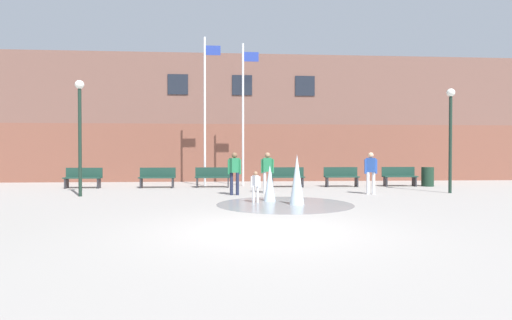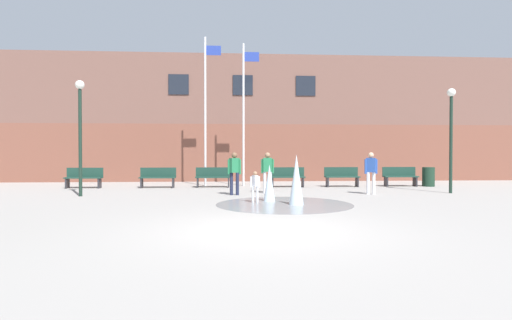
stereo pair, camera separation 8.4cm
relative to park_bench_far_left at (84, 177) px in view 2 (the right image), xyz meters
The scene contains 18 objects.
ground_plane 12.54m from the park_bench_far_left, 54.84° to the right, with size 100.00×100.00×0.00m, color gray.
library_building 10.38m from the park_bench_far_left, 43.29° to the left, with size 36.00×6.05×7.06m.
splash_fountain 10.20m from the park_bench_far_left, 36.20° to the right, with size 4.16×4.16×1.52m.
park_bench_far_left is the anchor object (origin of this frame).
park_bench_left_of_flagpoles 3.26m from the park_bench_far_left, ahead, with size 1.60×0.44×0.91m.
park_bench_under_left_flagpole 5.75m from the park_bench_far_left, ahead, with size 1.60×0.44×0.91m.
park_bench_under_right_flagpole 9.15m from the park_bench_far_left, ahead, with size 1.60×0.44×0.91m.
park_bench_near_trashcan 11.70m from the park_bench_far_left, ahead, with size 1.60×0.44×0.91m.
park_bench_far_right 14.51m from the park_bench_far_left, ahead, with size 1.60×0.44×0.91m.
teen_by_trashcan 8.47m from the park_bench_far_left, 19.35° to the right, with size 0.50×0.22×1.59m.
adult_watching 12.35m from the park_bench_far_left, 16.37° to the right, with size 0.50×0.35×1.59m.
child_running 9.28m from the park_bench_far_left, 38.00° to the right, with size 0.31×0.24×0.99m.
adult_near_bench 7.52m from the park_bench_far_left, 27.21° to the right, with size 0.50×0.35×1.59m.
flagpole_left 6.37m from the park_bench_far_left, ahead, with size 0.80×0.10×7.08m.
flagpole_right 7.91m from the park_bench_far_left, ahead, with size 0.80×0.10×6.81m.
lamp_post_left_lane 4.28m from the park_bench_far_left, 72.09° to the right, with size 0.32×0.32×4.18m.
lamp_post_right_lane 15.60m from the park_bench_far_left, 12.07° to the right, with size 0.32×0.32×4.08m.
trash_can 15.84m from the park_bench_far_left, ahead, with size 0.56×0.56×0.90m, color #193323.
Camera 2 is at (-0.69, -7.99, 1.54)m, focal length 28.00 mm.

